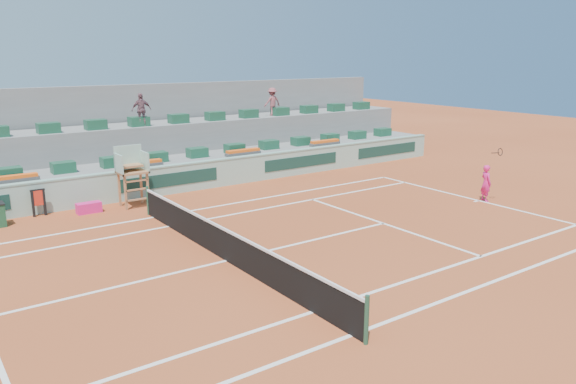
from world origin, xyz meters
name	(u,v)px	position (x,y,z in m)	size (l,w,h in m)	color
ground	(226,261)	(0.00, 0.00, 0.00)	(90.00, 90.00, 0.00)	#993F1D
seating_tier_lower	(107,177)	(0.00, 10.70, 0.60)	(36.00, 4.00, 1.20)	gray
seating_tier_upper	(94,156)	(0.00, 12.30, 1.30)	(36.00, 2.40, 2.60)	gray
stadium_back_wall	(83,133)	(0.00, 13.90, 2.20)	(36.00, 0.40, 4.40)	gray
player_bag	(89,208)	(-1.75, 7.49, 0.20)	(0.90, 0.40, 0.40)	#F41F7F
spectator_mid	(141,110)	(2.08, 11.48, 3.37)	(0.91, 0.38, 1.55)	#7B525C
spectator_right	(272,102)	(9.61, 11.87, 3.35)	(0.97, 0.56, 1.50)	#93494E
court_lines	(226,261)	(0.00, 0.00, 0.01)	(23.89, 11.09, 0.01)	white
tennis_net	(226,244)	(0.00, 0.00, 0.53)	(0.10, 11.97, 1.10)	black
advertising_hoarding	(125,185)	(0.02, 8.50, 0.63)	(36.00, 0.34, 1.26)	#98C0AE
umpire_chair	(131,168)	(0.00, 7.50, 1.54)	(1.10, 0.90, 2.40)	#9F653C
seat_row_lower	(112,162)	(0.00, 9.80, 1.42)	(32.90, 0.60, 0.44)	#194D34
seat_row_upper	(96,124)	(0.00, 11.70, 2.82)	(32.90, 0.60, 0.44)	#194D34
flower_planters	(82,171)	(-1.50, 9.00, 1.33)	(26.80, 0.36, 0.28)	#4A4A4A
towel_rack	(38,200)	(-3.38, 8.11, 0.60)	(0.52, 0.09, 1.03)	black
tennis_player	(486,183)	(12.04, -0.16, 0.77)	(0.53, 0.88, 2.28)	#F41F7F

